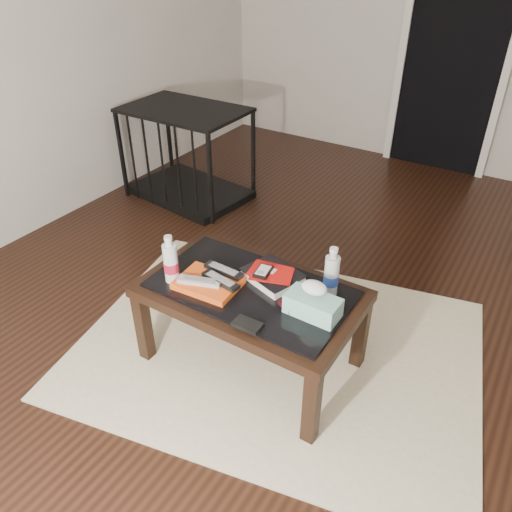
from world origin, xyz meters
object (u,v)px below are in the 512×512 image
Objects in this scene: water_bottle_left at (170,259)px; tissue_box at (313,306)px; coffee_table at (251,299)px; textbook at (273,276)px; pet_crate at (189,169)px; water_bottle_right at (332,271)px.

water_bottle_left is 1.03× the size of tissue_box.
coffee_table is 4.00× the size of textbook.
coffee_table is 1.94m from pet_crate.
water_bottle_right is (0.66, 0.30, 0.00)m from water_bottle_left.
pet_crate reaches higher than water_bottle_right.
coffee_table is at bearing -35.25° from pet_crate.
water_bottle_right is (0.32, 0.16, 0.18)m from coffee_table.
pet_crate reaches higher than textbook.
water_bottle_right reaches higher than coffee_table.
water_bottle_left is at bearing -157.07° from coffee_table.
tissue_box is (0.00, -0.17, -0.07)m from water_bottle_right.
tissue_box is (0.66, 0.13, -0.07)m from water_bottle_left.
water_bottle_right is at bearing 26.17° from coffee_table.
pet_crate is 4.21× the size of tissue_box.
water_bottle_left is at bearing -155.48° from water_bottle_right.
coffee_table is 0.40m from water_bottle_right.
tissue_box is at bearing -2.98° from coffee_table.
textbook is 1.09× the size of tissue_box.
water_bottle_right is 1.03× the size of tissue_box.
water_bottle_left is 0.68m from tissue_box.
coffee_table is 4.20× the size of water_bottle_left.
tissue_box is at bearing 10.88° from water_bottle_left.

